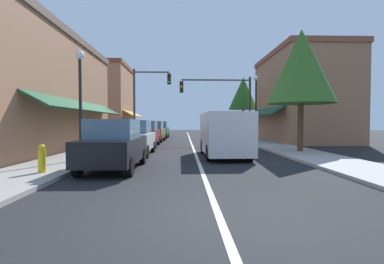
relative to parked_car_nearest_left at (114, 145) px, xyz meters
The scene contains 20 objects.
ground_plane 13.03m from the parked_car_nearest_left, 76.37° to the left, with size 80.00×80.00×0.00m, color black.
sidewalk_left 12.89m from the parked_car_nearest_left, 100.93° to the left, with size 2.60×56.00×0.12m, color gray.
sidewalk_right 15.28m from the parked_car_nearest_left, 55.87° to the left, with size 2.60×56.00×0.12m, color #A39E99.
lane_center_stripe 13.03m from the parked_car_nearest_left, 76.37° to the left, with size 0.14×52.00×0.01m, color silver.
storefront_left_block 9.75m from the parked_car_nearest_left, 135.29° to the left, with size 7.24×14.20×6.72m.
storefront_right_block 19.56m from the parked_car_nearest_left, 49.17° to the left, with size 6.88×10.20×7.61m.
storefront_far_left 23.56m from the parked_car_nearest_left, 104.35° to the left, with size 5.42×8.20×7.96m.
parked_car_nearest_left is the anchor object (origin of this frame).
parked_car_second_left 4.57m from the parked_car_nearest_left, 90.93° to the left, with size 1.81×4.11×1.77m.
parked_car_third_left 9.78m from the parked_car_nearest_left, 91.19° to the left, with size 1.79×4.10×1.77m.
parked_car_far_left 14.71m from the parked_car_nearest_left, 90.52° to the left, with size 1.88×4.15×1.77m.
parked_car_distant_left 20.49m from the parked_car_nearest_left, 90.18° to the left, with size 1.84×4.13×1.77m.
van_in_lane 5.78m from the parked_car_nearest_left, 40.49° to the left, with size 2.06×5.21×2.12m.
traffic_signal_mast_arm 14.80m from the parked_car_nearest_left, 66.63° to the left, with size 5.82×0.50×5.36m.
traffic_signal_left_corner 14.87m from the parked_car_nearest_left, 92.97° to the left, with size 3.21×0.50×6.17m.
street_lamp_left_near 3.37m from the parked_car_nearest_left, 134.90° to the left, with size 0.36×0.36×4.59m.
street_lamp_right_mid 14.16m from the parked_car_nearest_left, 55.54° to the left, with size 0.36×0.36×5.14m.
tree_right_near 10.85m from the parked_car_nearest_left, 30.80° to the left, with size 3.61×3.61×6.64m.
tree_right_far 23.89m from the parked_car_nearest_left, 67.42° to the left, with size 3.23×3.23×6.64m.
fire_hydrant 2.29m from the parked_car_nearest_left, 149.07° to the right, with size 0.22×0.22×0.87m.
Camera 1 is at (-0.63, -4.87, 1.67)m, focal length 27.16 mm.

